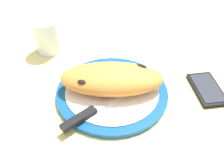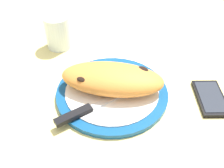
{
  "view_description": "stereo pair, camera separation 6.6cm",
  "coord_description": "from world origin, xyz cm",
  "px_view_note": "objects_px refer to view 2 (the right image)",
  "views": [
    {
      "loc": [
        2.97,
        49.54,
        47.52
      ],
      "look_at": [
        0.0,
        0.0,
        3.59
      ],
      "focal_mm": 43.01,
      "sensor_mm": 36.0,
      "label": 1
    },
    {
      "loc": [
        -3.65,
        49.5,
        47.52
      ],
      "look_at": [
        0.0,
        0.0,
        3.59
      ],
      "focal_mm": 43.01,
      "sensor_mm": 36.0,
      "label": 2
    }
  ],
  "objects_px": {
    "water_glass": "(58,34)",
    "knife": "(85,110)",
    "fork": "(113,73)",
    "smartphone": "(211,99)",
    "plate": "(112,92)",
    "calzone": "(111,79)"
  },
  "relations": [
    {
      "from": "fork",
      "to": "water_glass",
      "type": "xyz_separation_m",
      "value": [
        0.18,
        -0.15,
        0.03
      ]
    },
    {
      "from": "calzone",
      "to": "water_glass",
      "type": "distance_m",
      "value": 0.27
    },
    {
      "from": "plate",
      "to": "water_glass",
      "type": "relative_size",
      "value": 2.79
    },
    {
      "from": "plate",
      "to": "calzone",
      "type": "distance_m",
      "value": 0.04
    },
    {
      "from": "fork",
      "to": "knife",
      "type": "relative_size",
      "value": 0.87
    },
    {
      "from": "calzone",
      "to": "knife",
      "type": "height_order",
      "value": "calzone"
    },
    {
      "from": "plate",
      "to": "knife",
      "type": "relative_size",
      "value": 1.55
    },
    {
      "from": "fork",
      "to": "smartphone",
      "type": "bearing_deg",
      "value": 164.67
    },
    {
      "from": "fork",
      "to": "smartphone",
      "type": "height_order",
      "value": "fork"
    },
    {
      "from": "calzone",
      "to": "smartphone",
      "type": "xyz_separation_m",
      "value": [
        -0.25,
        0.01,
        -0.04
      ]
    },
    {
      "from": "plate",
      "to": "calzone",
      "type": "xyz_separation_m",
      "value": [
        0.0,
        -0.01,
        0.04
      ]
    },
    {
      "from": "knife",
      "to": "smartphone",
      "type": "bearing_deg",
      "value": -166.34
    },
    {
      "from": "plate",
      "to": "fork",
      "type": "distance_m",
      "value": 0.06
    },
    {
      "from": "plate",
      "to": "calzone",
      "type": "height_order",
      "value": "calzone"
    },
    {
      "from": "calzone",
      "to": "smartphone",
      "type": "distance_m",
      "value": 0.25
    },
    {
      "from": "knife",
      "to": "plate",
      "type": "bearing_deg",
      "value": -125.84
    },
    {
      "from": "water_glass",
      "to": "fork",
      "type": "bearing_deg",
      "value": 140.6
    },
    {
      "from": "water_glass",
      "to": "knife",
      "type": "bearing_deg",
      "value": 113.42
    },
    {
      "from": "smartphone",
      "to": "knife",
      "type": "bearing_deg",
      "value": 13.66
    },
    {
      "from": "water_glass",
      "to": "smartphone",
      "type": "bearing_deg",
      "value": 153.31
    },
    {
      "from": "fork",
      "to": "water_glass",
      "type": "distance_m",
      "value": 0.23
    },
    {
      "from": "calzone",
      "to": "plate",
      "type": "bearing_deg",
      "value": 102.97
    }
  ]
}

